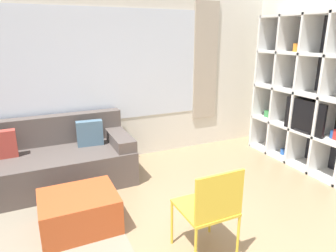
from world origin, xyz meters
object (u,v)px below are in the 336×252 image
object	(u,v)px
shelving_unit	(317,95)
ottoman	(79,211)
couch_main	(50,162)
folding_chair	(210,206)

from	to	relation	value
shelving_unit	ottoman	size ratio (longest dim) A/B	2.91
shelving_unit	ottoman	distance (m)	3.45
couch_main	ottoman	size ratio (longest dim) A/B	2.76
couch_main	folding_chair	distance (m)	2.33
couch_main	folding_chair	bearing A→B (deg)	-60.86
shelving_unit	folding_chair	bearing A→B (deg)	-156.70
couch_main	ottoman	distance (m)	1.13
shelving_unit	folding_chair	size ratio (longest dim) A/B	2.52
ottoman	folding_chair	bearing A→B (deg)	-43.97
shelving_unit	couch_main	world-z (taller)	shelving_unit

